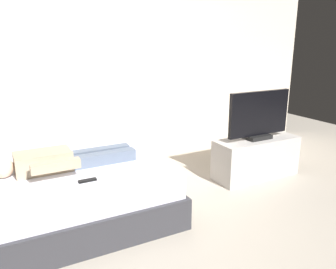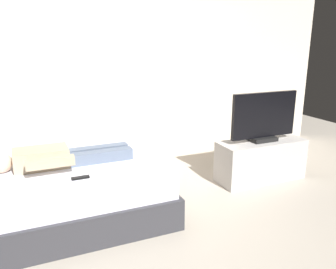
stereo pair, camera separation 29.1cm
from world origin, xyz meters
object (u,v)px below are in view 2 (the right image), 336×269
at_px(tv_stand, 261,160).
at_px(tv, 264,118).
at_px(bed, 55,189).
at_px(remote, 80,178).
at_px(person, 56,157).

xyz_separation_m(tv_stand, tv, (0.00, -0.00, 0.53)).
height_order(bed, remote, remote).
bearing_deg(remote, person, 110.47).
bearing_deg(bed, tv_stand, -2.06).
height_order(person, tv_stand, person).
height_order(remote, tv_stand, remote).
xyz_separation_m(person, tv, (2.38, 0.00, 0.16)).
distance_m(person, remote, 0.44).
xyz_separation_m(person, tv_stand, (2.38, 0.00, -0.37)).
xyz_separation_m(remote, tv, (2.23, 0.41, 0.24)).
height_order(bed, tv_stand, bed).
bearing_deg(person, tv_stand, 0.07).
bearing_deg(tv, tv_stand, 90.00).
relative_size(remote, tv_stand, 0.14).
height_order(remote, tv, tv).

